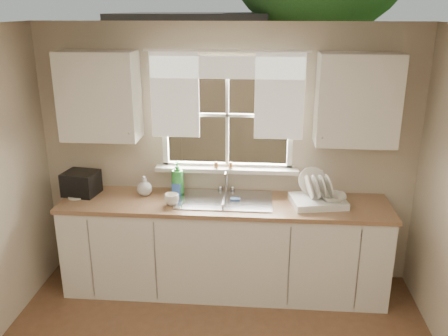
# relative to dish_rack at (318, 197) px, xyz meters

# --- Properties ---
(room_walls) EXTENTS (3.62, 4.02, 2.50)m
(room_walls) POSITION_rel_dish_rack_xyz_m (-0.85, -1.76, 0.26)
(room_walls) COLOR beige
(room_walls) RESTS_ON ground
(ceiling) EXTENTS (3.60, 4.00, 0.02)m
(ceiling) POSITION_rel_dish_rack_xyz_m (-0.85, -1.70, 1.52)
(ceiling) COLOR silver
(ceiling) RESTS_ON room_walls
(window) EXTENTS (1.38, 0.16, 1.06)m
(window) POSITION_rel_dish_rack_xyz_m (-0.85, 0.30, 0.51)
(window) COLOR white
(window) RESTS_ON room_walls
(curtains) EXTENTS (1.50, 0.03, 0.81)m
(curtains) POSITION_rel_dish_rack_xyz_m (-0.85, 0.25, 0.96)
(curtains) COLOR white
(curtains) RESTS_ON room_walls
(base_cabinets) EXTENTS (3.00, 0.62, 0.87)m
(base_cabinets) POSITION_rel_dish_rack_xyz_m (-0.85, -0.02, -0.54)
(base_cabinets) COLOR silver
(base_cabinets) RESTS_ON ground
(countertop) EXTENTS (3.04, 0.65, 0.04)m
(countertop) POSITION_rel_dish_rack_xyz_m (-0.85, -0.02, -0.09)
(countertop) COLOR #8F6847
(countertop) RESTS_ON base_cabinets
(upper_cabinet_left) EXTENTS (0.70, 0.33, 0.80)m
(upper_cabinet_left) POSITION_rel_dish_rack_xyz_m (-2.00, 0.13, 0.87)
(upper_cabinet_left) COLOR silver
(upper_cabinet_left) RESTS_ON room_walls
(upper_cabinet_right) EXTENTS (0.70, 0.33, 0.80)m
(upper_cabinet_right) POSITION_rel_dish_rack_xyz_m (0.30, 0.13, 0.87)
(upper_cabinet_right) COLOR silver
(upper_cabinet_right) RESTS_ON room_walls
(wall_outlet) EXTENTS (0.08, 0.01, 0.12)m
(wall_outlet) POSITION_rel_dish_rack_xyz_m (0.03, 0.29, 0.10)
(wall_outlet) COLOR beige
(wall_outlet) RESTS_ON room_walls
(sill_jars) EXTENTS (0.18, 0.04, 0.06)m
(sill_jars) POSITION_rel_dish_rack_xyz_m (-0.88, 0.24, 0.20)
(sill_jars) COLOR brown
(sill_jars) RESTS_ON window
(sink) EXTENTS (0.88, 0.52, 0.40)m
(sink) POSITION_rel_dish_rack_xyz_m (-0.85, 0.02, -0.14)
(sink) COLOR #B7B7BC
(sink) RESTS_ON countertop
(dish_rack) EXTENTS (0.53, 0.44, 0.31)m
(dish_rack) POSITION_rel_dish_rack_xyz_m (0.00, 0.00, 0.00)
(dish_rack) COLOR white
(dish_rack) RESTS_ON countertop
(bowl) EXTENTS (0.23, 0.23, 0.05)m
(bowl) POSITION_rel_dish_rack_xyz_m (0.13, -0.05, 0.02)
(bowl) COLOR silver
(bowl) RESTS_ON dish_rack
(soap_bottle_a) EXTENTS (0.14, 0.15, 0.33)m
(soap_bottle_a) POSITION_rel_dish_rack_xyz_m (-1.31, 0.14, 0.10)
(soap_bottle_a) COLOR green
(soap_bottle_a) RESTS_ON countertop
(soap_bottle_b) EXTENTS (0.10, 0.10, 0.19)m
(soap_bottle_b) POSITION_rel_dish_rack_xyz_m (-1.31, 0.12, 0.02)
(soap_bottle_b) COLOR blue
(soap_bottle_b) RESTS_ON countertop
(soap_bottle_c) EXTENTS (0.18, 0.18, 0.19)m
(soap_bottle_c) POSITION_rel_dish_rack_xyz_m (-1.62, 0.10, 0.02)
(soap_bottle_c) COLOR #EEE5C4
(soap_bottle_c) RESTS_ON countertop
(saucer) EXTENTS (0.16, 0.16, 0.01)m
(saucer) POSITION_rel_dish_rack_xyz_m (-2.25, -0.03, -0.06)
(saucer) COLOR white
(saucer) RESTS_ON countertop
(cup) EXTENTS (0.17, 0.17, 0.11)m
(cup) POSITION_rel_dish_rack_xyz_m (-1.32, -0.13, -0.02)
(cup) COLOR white
(cup) RESTS_ON countertop
(black_appliance) EXTENTS (0.34, 0.31, 0.22)m
(black_appliance) POSITION_rel_dish_rack_xyz_m (-2.23, 0.07, 0.04)
(black_appliance) COLOR black
(black_appliance) RESTS_ON countertop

